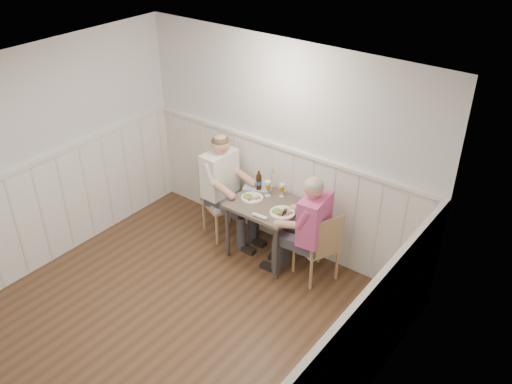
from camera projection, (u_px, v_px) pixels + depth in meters
ground_plane at (155, 340)px, 5.52m from camera, size 4.50×4.50×0.00m
room_shell at (139, 216)px, 4.74m from camera, size 4.04×4.54×2.60m
wainscot at (197, 254)px, 5.64m from camera, size 4.00×4.49×1.34m
dining_table at (266, 211)px, 6.43m from camera, size 0.82×0.70×0.75m
chair_right at (319, 244)px, 6.13m from camera, size 0.55×0.55×0.89m
chair_left at (221, 197)px, 6.94m from camera, size 0.58×0.58×0.94m
man_in_pink at (310, 237)px, 6.08m from camera, size 0.67×0.46×1.37m
diner_cream at (223, 194)px, 6.83m from camera, size 0.68×0.47×1.45m
plate_man at (281, 212)px, 6.17m from camera, size 0.29×0.29×0.07m
plate_diner at (251, 197)px, 6.45m from camera, size 0.26×0.26×0.07m
beer_glass_a at (282, 188)px, 6.44m from camera, size 0.07×0.07×0.17m
beer_glass_b at (268, 186)px, 6.45m from camera, size 0.08×0.08×0.20m
beer_bottle at (259, 181)px, 6.59m from camera, size 0.07×0.07×0.26m
rolled_napkin at (260, 216)px, 6.09m from camera, size 0.19×0.06×0.04m
grass_vase at (271, 180)px, 6.54m from camera, size 0.04×0.04×0.35m
gingham_mat at (256, 186)px, 6.71m from camera, size 0.38×0.35×0.01m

